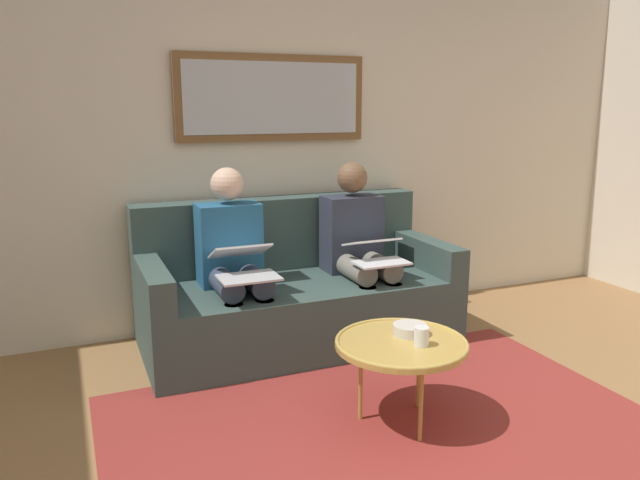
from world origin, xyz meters
name	(u,v)px	position (x,y,z in m)	size (l,w,h in m)	color
wall_rear	(269,136)	(0.00, -2.60, 1.30)	(6.00, 0.12, 2.60)	beige
area_rug	(390,429)	(0.00, -0.85, 0.00)	(2.60, 1.80, 0.01)	maroon
couch	(295,293)	(0.00, -2.12, 0.31)	(1.95, 0.90, 0.90)	#384C47
framed_mirror	(273,98)	(0.00, -2.51, 1.55)	(1.30, 0.05, 0.57)	brown
coffee_table	(401,344)	(-0.08, -0.90, 0.40)	(0.63, 0.63, 0.43)	tan
cup	(421,337)	(-0.14, -0.82, 0.46)	(0.07, 0.07, 0.09)	silver
bowl	(410,329)	(-0.17, -0.97, 0.44)	(0.17, 0.17, 0.05)	beige
person_left	(358,245)	(-0.42, -2.05, 0.61)	(0.38, 0.58, 1.14)	#2D3342
laptop_white	(376,251)	(-0.42, -1.80, 0.62)	(0.33, 0.33, 0.14)	white
person_right	(234,257)	(0.42, -2.05, 0.61)	(0.38, 0.58, 1.14)	#235B84
laptop_silver	(244,262)	(0.42, -1.82, 0.63)	(0.33, 0.40, 0.17)	silver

